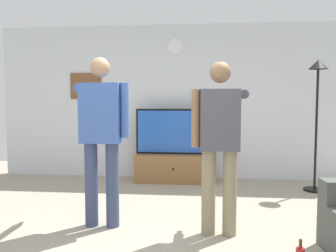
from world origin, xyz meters
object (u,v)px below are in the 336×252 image
television (174,131)px  framed_picture (86,86)px  wall_clock (176,46)px  person_standing_nearer_lamp (101,131)px  floor_lamp (317,98)px  person_standing_nearer_couch (220,138)px  tv_stand (174,168)px

television → framed_picture: size_ratio=2.30×
wall_clock → framed_picture: 1.75m
person_standing_nearer_lamp → floor_lamp: bearing=31.4°
person_standing_nearer_lamp → person_standing_nearer_couch: (1.25, -0.12, -0.05)m
tv_stand → television: (-0.00, 0.05, 0.62)m
tv_stand → wall_clock: (-0.00, 0.29, 2.09)m
floor_lamp → person_standing_nearer_couch: size_ratio=1.13×
wall_clock → person_standing_nearer_couch: wall_clock is taller
floor_lamp → person_standing_nearer_lamp: size_ratio=1.09×
television → wall_clock: wall_clock is taller
framed_picture → person_standing_nearer_lamp: framed_picture is taller
floor_lamp → person_standing_nearer_lamp: bearing=-148.6°
person_standing_nearer_lamp → tv_stand: bearing=73.4°
person_standing_nearer_couch → person_standing_nearer_lamp: bearing=174.4°
wall_clock → framed_picture: (-1.62, 0.00, -0.68)m
tv_stand → floor_lamp: size_ratio=0.66×
television → floor_lamp: 2.29m
person_standing_nearer_lamp → television: bearing=73.7°
television → wall_clock: size_ratio=4.92×
framed_picture → person_standing_nearer_lamp: bearing=-67.6°
framed_picture → wall_clock: bearing=-0.2°
tv_stand → person_standing_nearer_lamp: 2.34m
television → person_standing_nearer_couch: (0.63, -2.27, 0.14)m
tv_stand → wall_clock: 2.11m
television → person_standing_nearer_lamp: bearing=-106.3°
tv_stand → person_standing_nearer_lamp: size_ratio=0.72×
framed_picture → floor_lamp: (3.80, -0.69, -0.22)m
wall_clock → floor_lamp: wall_clock is taller
person_standing_nearer_couch → floor_lamp: bearing=49.8°
framed_picture → person_standing_nearer_couch: size_ratio=0.32×
framed_picture → person_standing_nearer_lamp: (0.99, -2.40, -0.59)m
floor_lamp → person_standing_nearer_couch: 2.44m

